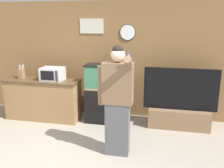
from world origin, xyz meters
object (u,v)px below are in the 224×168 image
Objects in this scene: knife_block at (21,73)px; tv_on_stand at (179,111)px; person_standing at (117,100)px; counter_island at (43,99)px; microwave at (53,74)px; aquarium_on_stand at (106,94)px.

tv_on_stand is at bearing 1.36° from knife_block.
counter_island is at bearing 148.52° from person_standing.
knife_block is (-0.52, 0.04, 0.56)m from counter_island.
knife_block is 3.56m from tv_on_stand.
tv_on_stand is 1.77m from person_standing.
aquarium_on_stand is (1.19, 0.07, -0.41)m from microwave.
aquarium_on_stand is at bearing -179.14° from tv_on_stand.
aquarium_on_stand is 1.40m from person_standing.
tv_on_stand is at bearing 2.40° from counter_island.
microwave is at bearing -176.54° from aquarium_on_stand.
microwave is 0.32× the size of tv_on_stand.
microwave is 2.81m from tv_on_stand.
knife_block is 2.72m from person_standing.
aquarium_on_stand is at bearing 1.75° from knife_block.
counter_island is 2.30m from person_standing.
tv_on_stand is at bearing 0.86° from aquarium_on_stand.
tv_on_stand is (2.73, 0.09, -0.68)m from microwave.
counter_island is at bearing -177.60° from tv_on_stand.
person_standing reaches higher than microwave.
tv_on_stand reaches higher than knife_block.
aquarium_on_stand is at bearing 4.06° from counter_island.
aquarium_on_stand reaches higher than microwave.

